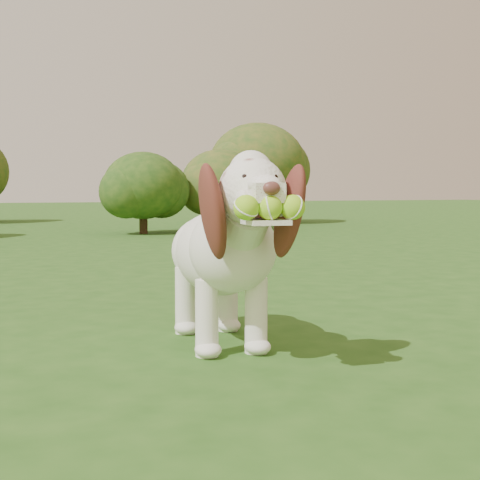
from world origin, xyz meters
name	(u,v)px	position (x,y,z in m)	size (l,w,h in m)	color
ground	(174,332)	(0.00, 0.00, 0.00)	(80.00, 80.00, 0.00)	#254E16
dog	(224,246)	(0.09, -0.40, 0.45)	(0.56, 1.29, 0.84)	white
shrub_c	(143,186)	(2.10, 7.43, 0.78)	(1.28, 1.28, 1.33)	#382314
shrub_f	(257,164)	(5.41, 9.89, 1.27)	(2.09, 2.09, 2.16)	#382314
shrub_d	(220,183)	(3.66, 7.89, 0.85)	(1.39, 1.39, 1.44)	#382314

